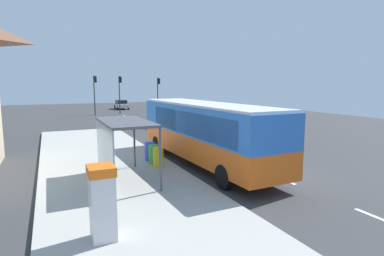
{
  "coord_description": "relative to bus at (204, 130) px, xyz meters",
  "views": [
    {
      "loc": [
        -8.92,
        -11.63,
        4.15
      ],
      "look_at": [
        -1.0,
        5.46,
        1.5
      ],
      "focal_mm": 29.14,
      "sensor_mm": 36.0,
      "label": 1
    }
  ],
  "objects": [
    {
      "name": "ground_plane",
      "position": [
        1.71,
        11.52,
        -1.86
      ],
      "size": [
        56.0,
        92.0,
        0.04
      ],
      "primitive_type": "cube",
      "color": "#38383A"
    },
    {
      "name": "sidewalk_platform",
      "position": [
        -4.69,
        -0.48,
        -1.75
      ],
      "size": [
        6.2,
        30.0,
        0.18
      ],
      "primitive_type": "cube",
      "color": "#ADAAA3",
      "rests_on": "ground"
    },
    {
      "name": "lane_stripe_seg_1",
      "position": [
        1.96,
        -3.48,
        -1.84
      ],
      "size": [
        0.16,
        2.2,
        0.01
      ],
      "primitive_type": "cube",
      "color": "silver",
      "rests_on": "ground"
    },
    {
      "name": "lane_stripe_seg_2",
      "position": [
        1.96,
        1.52,
        -1.84
      ],
      "size": [
        0.16,
        2.2,
        0.01
      ],
      "primitive_type": "cube",
      "color": "silver",
      "rests_on": "ground"
    },
    {
      "name": "lane_stripe_seg_3",
      "position": [
        1.96,
        6.52,
        -1.84
      ],
      "size": [
        0.16,
        2.2,
        0.01
      ],
      "primitive_type": "cube",
      "color": "silver",
      "rests_on": "ground"
    },
    {
      "name": "lane_stripe_seg_4",
      "position": [
        1.96,
        11.52,
        -1.84
      ],
      "size": [
        0.16,
        2.2,
        0.01
      ],
      "primitive_type": "cube",
      "color": "silver",
      "rests_on": "ground"
    },
    {
      "name": "lane_stripe_seg_5",
      "position": [
        1.96,
        16.52,
        -1.84
      ],
      "size": [
        0.16,
        2.2,
        0.01
      ],
      "primitive_type": "cube",
      "color": "silver",
      "rests_on": "ground"
    },
    {
      "name": "lane_stripe_seg_6",
      "position": [
        1.96,
        21.52,
        -1.84
      ],
      "size": [
        0.16,
        2.2,
        0.01
      ],
      "primitive_type": "cube",
      "color": "silver",
      "rests_on": "ground"
    },
    {
      "name": "lane_stripe_seg_7",
      "position": [
        1.96,
        26.52,
        -1.84
      ],
      "size": [
        0.16,
        2.2,
        0.01
      ],
      "primitive_type": "cube",
      "color": "silver",
      "rests_on": "ground"
    },
    {
      "name": "bus",
      "position": [
        0.0,
        0.0,
        0.0
      ],
      "size": [
        2.84,
        11.08,
        3.21
      ],
      "color": "orange",
      "rests_on": "ground"
    },
    {
      "name": "white_van",
      "position": [
        3.91,
        15.94,
        -0.5
      ],
      "size": [
        2.19,
        5.27,
        2.3
      ],
      "color": "black",
      "rests_on": "ground"
    },
    {
      "name": "sedan_near",
      "position": [
        4.01,
        38.34,
        -1.05
      ],
      "size": [
        1.9,
        4.43,
        1.52
      ],
      "color": "#B7B7BC",
      "rests_on": "ground"
    },
    {
      "name": "ticket_machine",
      "position": [
        -6.09,
        -6.24,
        -0.67
      ],
      "size": [
        0.66,
        0.76,
        1.94
      ],
      "color": "silver",
      "rests_on": "sidewalk_platform"
    },
    {
      "name": "recycling_bin_yellow",
      "position": [
        -2.49,
        -0.01,
        -1.19
      ],
      "size": [
        0.52,
        0.52,
        0.95
      ],
      "primitive_type": "cylinder",
      "color": "yellow",
      "rests_on": "sidewalk_platform"
    },
    {
      "name": "recycling_bin_green",
      "position": [
        -2.49,
        0.69,
        -1.19
      ],
      "size": [
        0.52,
        0.52,
        0.95
      ],
      "primitive_type": "cylinder",
      "color": "green",
      "rests_on": "sidewalk_platform"
    },
    {
      "name": "recycling_bin_blue",
      "position": [
        -2.49,
        1.39,
        -1.19
      ],
      "size": [
        0.52,
        0.52,
        0.95
      ],
      "primitive_type": "cylinder",
      "color": "blue",
      "rests_on": "sidewalk_platform"
    },
    {
      "name": "traffic_light_near_side",
      "position": [
        7.21,
        28.42,
        1.53
      ],
      "size": [
        0.49,
        0.28,
        5.08
      ],
      "color": "#2D2D2D",
      "rests_on": "ground"
    },
    {
      "name": "traffic_light_far_side",
      "position": [
        -1.39,
        29.22,
        1.66
      ],
      "size": [
        0.49,
        0.28,
        5.29
      ],
      "color": "#2D2D2D",
      "rests_on": "ground"
    },
    {
      "name": "traffic_light_median",
      "position": [
        2.11,
        30.02,
        1.65
      ],
      "size": [
        0.49,
        0.28,
        5.28
      ],
      "color": "#2D2D2D",
      "rests_on": "ground"
    },
    {
      "name": "bus_shelter",
      "position": [
        -4.7,
        -1.5,
        0.25
      ],
      "size": [
        1.8,
        4.0,
        2.5
      ],
      "color": "#4C4C51",
      "rests_on": "sidewalk_platform"
    }
  ]
}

